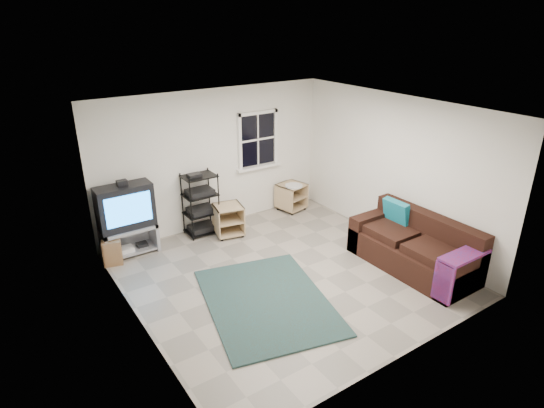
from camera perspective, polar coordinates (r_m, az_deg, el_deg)
room at (r=8.91m, az=-1.77°, el=7.63°), size 4.60×4.62×4.60m
tv_unit at (r=7.92m, az=-17.85°, el=-1.22°), size 0.91×0.45×1.33m
av_rack at (r=8.43m, az=-8.92°, el=-0.48°), size 0.59×0.43×1.18m
side_table_left at (r=8.43m, az=-5.56°, el=-1.82°), size 0.59×0.59×0.58m
side_table_right at (r=9.45m, az=2.32°, el=1.17°), size 0.60×0.60×0.58m
sofa at (r=7.65m, az=17.49°, el=-5.35°), size 0.92×2.07×0.94m
shag_rug at (r=6.64m, az=-0.65°, el=-12.06°), size 2.13×2.58×0.03m
paper_bag at (r=7.87m, az=-19.40°, el=-5.78°), size 0.34×0.26×0.42m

